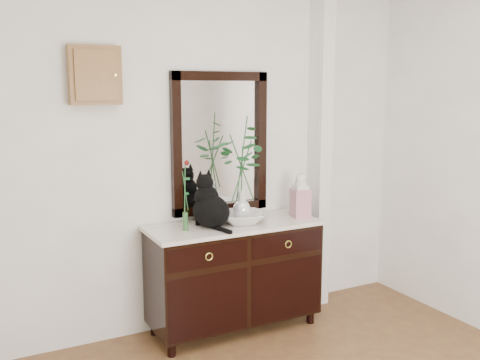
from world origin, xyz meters
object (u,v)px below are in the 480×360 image
lotus_bowl (242,218)px  sideboard (234,271)px  ginger_jar (300,195)px  cat (211,201)px

lotus_bowl → sideboard: bearing=163.1°
lotus_bowl → ginger_jar: bearing=-3.2°
sideboard → cat: bearing=-175.5°
sideboard → ginger_jar: bearing=-4.6°
sideboard → cat: 0.61m
ginger_jar → lotus_bowl: bearing=176.8°
sideboard → ginger_jar: size_ratio=3.73×
cat → ginger_jar: 0.77m
sideboard → ginger_jar: (0.57, -0.05, 0.55)m
cat → lotus_bowl: (0.25, -0.00, -0.16)m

